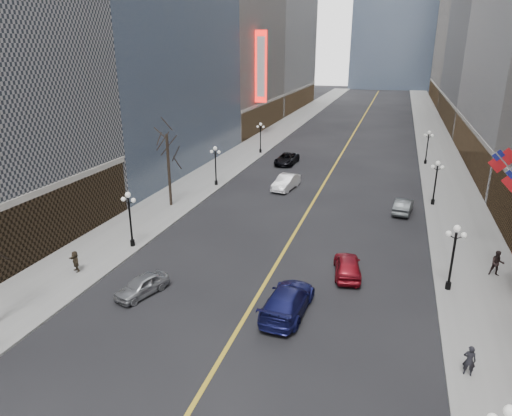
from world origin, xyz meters
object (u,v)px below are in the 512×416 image
Objects in this scene: car_nb_mid at (286,182)px; car_sb_mid at (347,266)px; car_sb_far at (403,206)px; streetlamp_east_3 at (428,144)px; ped_ne_corner at (469,360)px; streetlamp_west_1 at (130,214)px; car_sb_near at (287,300)px; car_nb_far at (287,159)px; streetlamp_east_2 at (436,178)px; car_nb_near at (142,285)px; streetlamp_west_3 at (261,135)px; streetlamp_west_2 at (216,162)px; streetlamp_east_1 at (454,251)px.

car_nb_mid reaches higher than car_sb_mid.
car_nb_mid is at bearing -11.09° from car_sb_far.
ped_ne_corner is at bearing -89.77° from streetlamp_east_3.
streetlamp_west_1 is 15.31m from car_sb_near.
car_nb_mid is 1.12× the size of car_sb_mid.
streetlamp_east_3 is 0.79× the size of car_sb_near.
car_nb_far is (-18.26, -5.31, -2.16)m from streetlamp_east_3.
streetlamp_east_2 is 0.84× the size of car_nb_far.
streetlamp_west_1 is 8.12m from car_nb_near.
car_sb_mid is at bearing 0.89° from streetlamp_west_1.
streetlamp_west_3 is 18.70m from car_nb_mid.
car_sb_mid is (16.99, -17.73, -2.15)m from streetlamp_west_2.
car_nb_near is (4.57, -42.32, -2.25)m from streetlamp_west_3.
streetlamp_west_1 is 1.00× the size of streetlamp_west_2.
car_sb_near is 3.52× the size of ped_ne_corner.
streetlamp_east_3 reaches higher than car_nb_near.
car_nb_near is 19.35m from ped_ne_corner.
streetlamp_east_3 reaches higher than car_sb_far.
streetlamp_east_3 is 29.68m from streetlamp_west_2.
car_sb_near is (-9.52, -41.64, -2.07)m from streetlamp_east_3.
car_sb_far is (20.72, -3.09, -2.19)m from streetlamp_west_2.
ped_ne_corner is at bearing -89.62° from streetlamp_east_2.
car_sb_far is 23.78m from ped_ne_corner.
car_sb_mid is (2.91, 5.91, -0.08)m from car_sb_near.
streetlamp_east_1 is at bearing -56.09° from car_nb_far.
car_sb_mid is (11.65, -30.43, 0.01)m from car_nb_far.
car_nb_near is at bearing -114.21° from streetlamp_east_3.
streetlamp_east_1 is 43.05m from streetlamp_west_3.
car_sb_near is (14.08, -5.64, -2.07)m from streetlamp_west_1.
car_sb_mid is 1.03× the size of car_sb_far.
streetlamp_east_1 reaches higher than car_nb_mid.
car_nb_far is 37.37m from car_sb_near.
streetlamp_east_3 is at bearing -84.89° from ped_ne_corner.
streetlamp_west_2 is (-23.60, -18.00, 0.00)m from streetlamp_east_3.
streetlamp_east_1 is 35.78m from car_nb_far.
car_sb_far is (3.73, 14.65, -0.04)m from car_sb_mid.
car_nb_mid is 1.15× the size of car_sb_far.
car_nb_far is 1.24× the size of car_sb_far.
streetlamp_east_2 is at bearing 0.00° from streetlamp_west_2.
car_sb_near is (14.08, -41.64, -2.07)m from streetlamp_west_3.
ped_ne_corner reaches higher than car_sb_mid.
streetlamp_east_2 is 26.74m from ped_ne_corner.
car_nb_near is 37.02m from car_nb_far.
streetlamp_west_2 is 13.94m from car_nb_far.
car_sb_near is at bearing -73.32° from car_nb_far.
streetlamp_west_3 is 44.01m from car_sb_near.
ped_ne_corner reaches higher than car_nb_far.
streetlamp_east_2 and streetlamp_east_3 have the same top height.
streetlamp_east_3 is at bearing -99.64° from car_sb_near.
car_sb_near is (8.74, -36.34, 0.09)m from car_nb_far.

